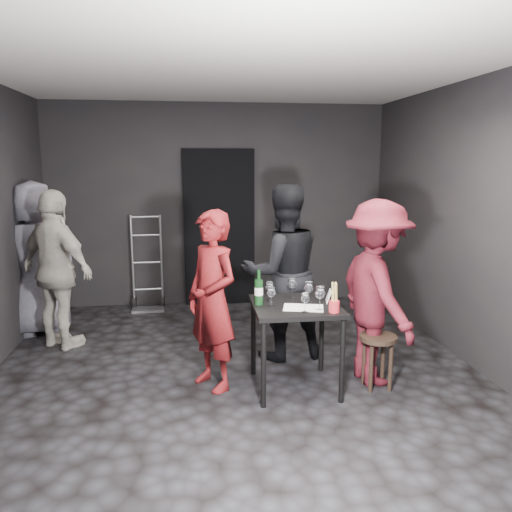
{
  "coord_description": "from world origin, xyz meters",
  "views": [
    {
      "loc": [
        -0.39,
        -4.27,
        1.93
      ],
      "look_at": [
        0.21,
        0.25,
        1.07
      ],
      "focal_mm": 35.0,
      "sensor_mm": 36.0,
      "label": 1
    }
  ],
  "objects": [
    {
      "name": "hand_truck",
      "position": [
        -0.97,
        2.27,
        0.22
      ],
      "size": [
        0.42,
        0.35,
        1.25
      ],
      "rotation": [
        0.0,
        0.0,
        0.03
      ],
      "color": "#B2B2B7",
      "rests_on": "floor"
    },
    {
      "name": "wall_right",
      "position": [
        2.25,
        0.0,
        1.35
      ],
      "size": [
        0.04,
        5.0,
        2.7
      ],
      "primitive_type": "cube",
      "color": "black",
      "rests_on": "ground"
    },
    {
      "name": "bystander_grey",
      "position": [
        -2.1,
        1.47,
        1.0
      ],
      "size": [
        1.11,
        0.88,
        2.0
      ],
      "primitive_type": "imported",
      "rotation": [
        0.0,
        0.0,
        3.55
      ],
      "color": "slate",
      "rests_on": "floor"
    },
    {
      "name": "tasting_table",
      "position": [
        0.48,
        -0.29,
        0.65
      ],
      "size": [
        0.72,
        0.72,
        0.75
      ],
      "rotation": [
        0.0,
        0.0,
        -0.01
      ],
      "color": "black",
      "rests_on": "floor"
    },
    {
      "name": "stool",
      "position": [
        1.18,
        -0.39,
        0.37
      ],
      "size": [
        0.32,
        0.32,
        0.47
      ],
      "rotation": [
        0.0,
        0.0,
        0.24
      ],
      "color": "black",
      "rests_on": "floor"
    },
    {
      "name": "wine_glass_b",
      "position": [
        0.28,
        -0.16,
        0.84
      ],
      "size": [
        0.08,
        0.08,
        0.19
      ],
      "primitive_type": null,
      "rotation": [
        0.0,
        0.0,
        -0.07
      ],
      "color": "white",
      "rests_on": "tasting_table"
    },
    {
      "name": "wine_glass_c",
      "position": [
        0.49,
        -0.11,
        0.85
      ],
      "size": [
        0.1,
        0.1,
        0.2
      ],
      "primitive_type": null,
      "rotation": [
        0.0,
        0.0,
        0.38
      ],
      "color": "white",
      "rests_on": "tasting_table"
    },
    {
      "name": "wall_front",
      "position": [
        0.0,
        -2.5,
        1.35
      ],
      "size": [
        4.5,
        0.04,
        2.7
      ],
      "primitive_type": "cube",
      "color": "black",
      "rests_on": "ground"
    },
    {
      "name": "woman_black",
      "position": [
        0.5,
        0.43,
        0.99
      ],
      "size": [
        1.02,
        0.65,
        1.97
      ],
      "primitive_type": "imported",
      "rotation": [
        0.0,
        0.0,
        3.28
      ],
      "color": "black",
      "rests_on": "floor"
    },
    {
      "name": "breadstick_cup",
      "position": [
        0.73,
        -0.56,
        0.87
      ],
      "size": [
        0.08,
        0.08,
        0.26
      ],
      "rotation": [
        0.0,
        0.0,
        0.31
      ],
      "color": "red",
      "rests_on": "tasting_table"
    },
    {
      "name": "server_red",
      "position": [
        -0.22,
        -0.17,
        0.79
      ],
      "size": [
        0.64,
        0.69,
        1.59
      ],
      "primitive_type": "imported",
      "rotation": [
        0.0,
        0.0,
        -0.97
      ],
      "color": "maroon",
      "rests_on": "floor"
    },
    {
      "name": "bystander_cream",
      "position": [
        -1.76,
        0.97,
        0.92
      ],
      "size": [
        1.17,
        1.07,
        1.84
      ],
      "primitive_type": "imported",
      "rotation": [
        0.0,
        0.0,
        2.48
      ],
      "color": "#BEB6A9",
      "rests_on": "floor"
    },
    {
      "name": "wallbox_lower",
      "position": [
        1.05,
        2.45,
        1.4
      ],
      "size": [
        0.1,
        0.06,
        0.14
      ],
      "primitive_type": "cube",
      "color": "#B7B7B2",
      "rests_on": "wall_back"
    },
    {
      "name": "wine_glass_a",
      "position": [
        0.26,
        -0.34,
        0.84
      ],
      "size": [
        0.09,
        0.09,
        0.18
      ],
      "primitive_type": null,
      "rotation": [
        0.0,
        0.0,
        -0.42
      ],
      "color": "white",
      "rests_on": "tasting_table"
    },
    {
      "name": "wine_glass_f",
      "position": [
        0.59,
        -0.27,
        0.85
      ],
      "size": [
        0.1,
        0.1,
        0.2
      ],
      "primitive_type": null,
      "rotation": [
        0.0,
        0.0,
        -0.35
      ],
      "color": "white",
      "rests_on": "tasting_table"
    },
    {
      "name": "tasting_mat",
      "position": [
        0.52,
        -0.42,
        0.75
      ],
      "size": [
        0.37,
        0.29,
        0.0
      ],
      "primitive_type": "cube",
      "rotation": [
        0.0,
        0.0,
        -0.25
      ],
      "color": "white",
      "rests_on": "tasting_table"
    },
    {
      "name": "wine_glass_e",
      "position": [
        0.63,
        -0.49,
        0.86
      ],
      "size": [
        0.09,
        0.09,
        0.22
      ],
      "primitive_type": null,
      "rotation": [
        0.0,
        0.0,
        0.16
      ],
      "color": "white",
      "rests_on": "tasting_table"
    },
    {
      "name": "doorway",
      "position": [
        0.0,
        2.44,
        1.05
      ],
      "size": [
        0.95,
        0.1,
        2.1
      ],
      "primitive_type": "cube",
      "color": "black",
      "rests_on": "ground"
    },
    {
      "name": "wallbox_upper",
      "position": [
        0.85,
        2.45,
        1.45
      ],
      "size": [
        0.12,
        0.06,
        0.12
      ],
      "primitive_type": "cube",
      "color": "#B7B7B2",
      "rests_on": "wall_back"
    },
    {
      "name": "wine_glass_d",
      "position": [
        0.5,
        -0.53,
        0.84
      ],
      "size": [
        0.08,
        0.08,
        0.18
      ],
      "primitive_type": null,
      "rotation": [
        0.0,
        0.0,
        0.33
      ],
      "color": "white",
      "rests_on": "tasting_table"
    },
    {
      "name": "reserved_card",
      "position": [
        0.76,
        -0.29,
        0.8
      ],
      "size": [
        0.11,
        0.16,
        0.11
      ],
      "primitive_type": null,
      "rotation": [
        0.0,
        0.0,
        -0.21
      ],
      "color": "white",
      "rests_on": "tasting_table"
    },
    {
      "name": "floor",
      "position": [
        0.0,
        0.0,
        0.0
      ],
      "size": [
        4.5,
        5.0,
        0.02
      ],
      "primitive_type": "cube",
      "color": "black",
      "rests_on": "ground"
    },
    {
      "name": "wine_bottle",
      "position": [
        0.17,
        -0.27,
        0.86
      ],
      "size": [
        0.07,
        0.07,
        0.3
      ],
      "rotation": [
        0.0,
        0.0,
        -0.22
      ],
      "color": "black",
      "rests_on": "tasting_table"
    },
    {
      "name": "man_maroon",
      "position": [
        1.2,
        -0.24,
        0.87
      ],
      "size": [
        0.67,
        1.19,
        1.75
      ],
      "primitive_type": "imported",
      "rotation": [
        0.0,
        0.0,
        1.7
      ],
      "color": "#56131D",
      "rests_on": "floor"
    },
    {
      "name": "wall_back",
      "position": [
        0.0,
        2.5,
        1.35
      ],
      "size": [
        4.5,
        0.04,
        2.7
      ],
      "primitive_type": "cube",
      "color": "black",
      "rests_on": "ground"
    },
    {
      "name": "ceiling",
      "position": [
        0.0,
        0.0,
        2.7
      ],
      "size": [
        4.5,
        5.0,
        0.02
      ],
      "primitive_type": "cube",
      "color": "silver",
      "rests_on": "ground"
    }
  ]
}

